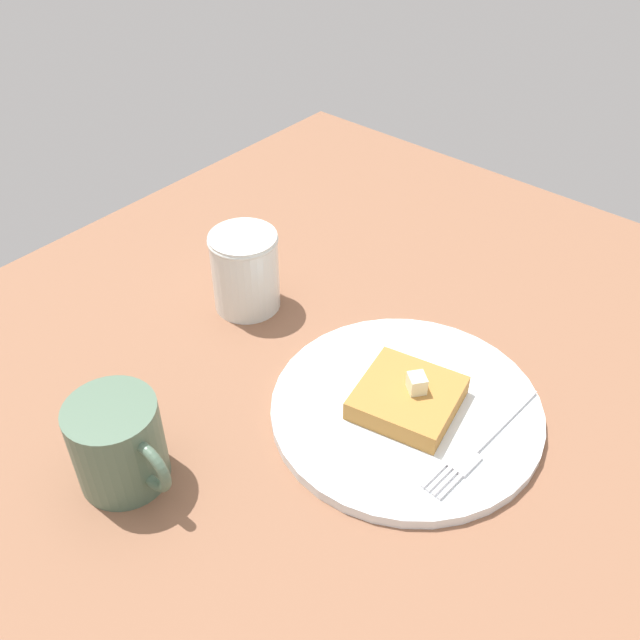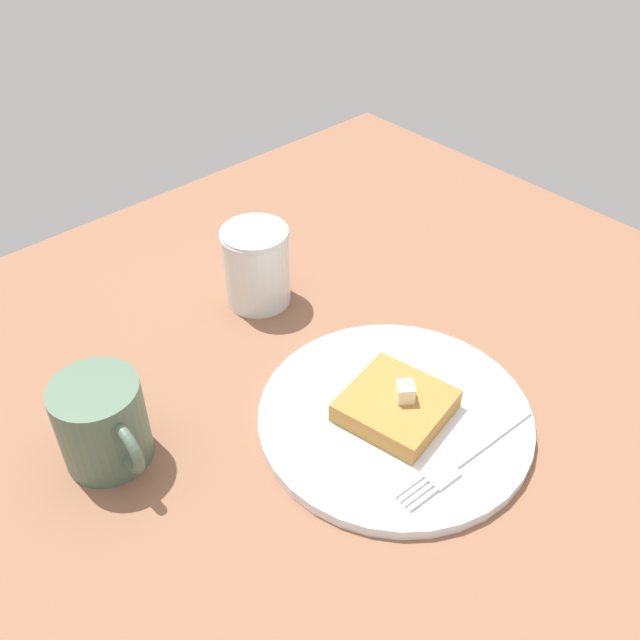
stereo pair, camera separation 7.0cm
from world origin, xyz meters
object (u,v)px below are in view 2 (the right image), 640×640
syrup_jar (257,269)px  coffee_mug (103,424)px  fork (460,460)px  plate (395,417)px

syrup_jar → coffee_mug: (8.87, -23.44, 0.04)cm
syrup_jar → coffee_mug: 25.07cm
coffee_mug → fork: bearing=44.8°
plate → coffee_mug: 25.66cm
coffee_mug → plate: bearing=56.8°
fork → syrup_jar: syrup_jar is taller
syrup_jar → fork: bearing=-4.0°
plate → syrup_jar: (-22.78, 2.16, 3.47)cm
fork → coffee_mug: 30.36cm
plate → fork: (7.53, 0.03, 0.66)cm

